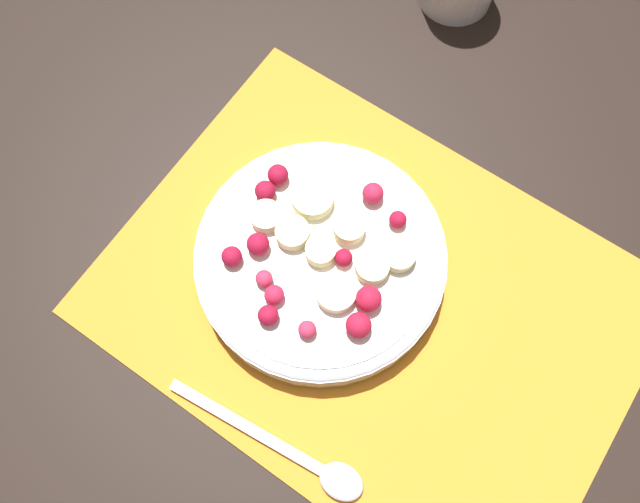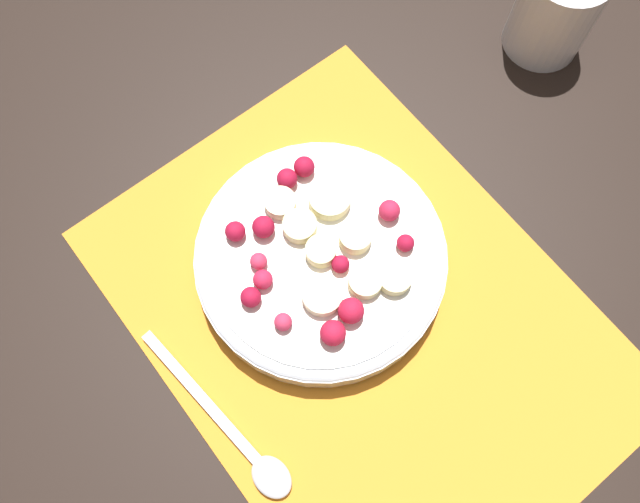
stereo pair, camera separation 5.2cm
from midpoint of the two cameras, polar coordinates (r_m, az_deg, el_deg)
ground_plane at (r=0.55m, az=2.19°, el=-4.90°), size 3.00×3.00×0.00m
placemat at (r=0.55m, az=2.20°, el=-4.82°), size 0.45×0.33×0.01m
fruit_bowl at (r=0.53m, az=-2.73°, el=-1.03°), size 0.22×0.22×0.05m
spoon at (r=0.52m, az=-4.50°, el=-18.86°), size 0.18×0.04×0.01m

